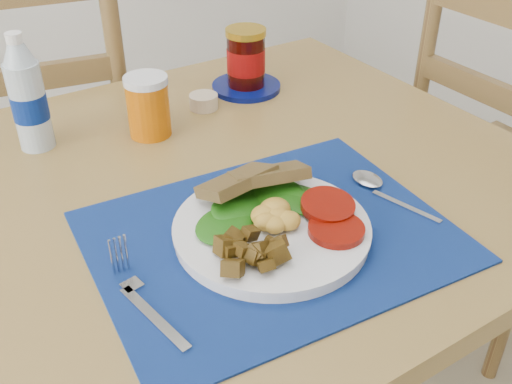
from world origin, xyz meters
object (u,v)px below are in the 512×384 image
Objects in this scene: jam_on_saucer at (246,63)px; water_bottle at (28,99)px; chair_end at (507,138)px; breakfast_plate at (270,227)px; juice_glass at (148,108)px; chair_far at (34,122)px.

water_bottle is at bearing -178.99° from jam_on_saucer.
breakfast_plate is at bearing 102.90° from chair_end.
juice_glass is (0.19, -0.07, -0.04)m from water_bottle.
chair_far is at bearing 103.69° from juice_glass.
breakfast_plate is at bearing -118.22° from jam_on_saucer.
water_bottle is (-0.07, -0.40, 0.23)m from chair_far.
chair_end reaches higher than jam_on_saucer.
breakfast_plate is 0.38m from juice_glass.
jam_on_saucer is (0.24, 0.45, 0.03)m from breakfast_plate.
chair_end is at bearing -12.69° from juice_glass.
jam_on_saucer is (0.25, 0.07, 0.00)m from juice_glass.
chair_end is 0.66m from jam_on_saucer.
chair_end is 0.87m from juice_glass.
water_bottle reaches higher than juice_glass.
chair_far is at bearing 98.83° from breakfast_plate.
jam_on_saucer is at bearing 65.23° from chair_end.
chair_far reaches higher than chair_end.
juice_glass is 0.26m from jam_on_saucer.
jam_on_saucer reaches higher than breakfast_plate.
juice_glass is at bearing -19.60° from water_bottle.
chair_end reaches higher than juice_glass.
chair_far is 5.92× the size of water_bottle.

